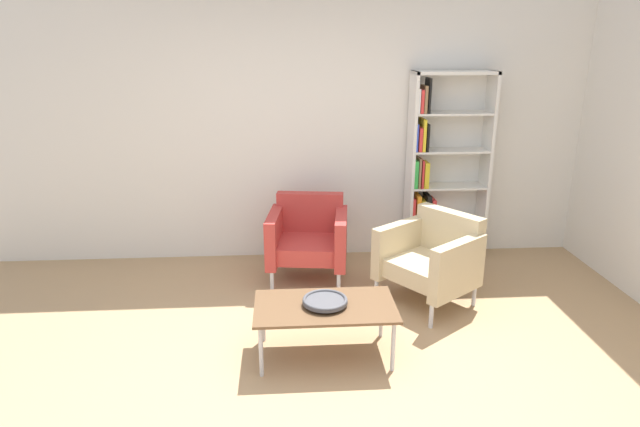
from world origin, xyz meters
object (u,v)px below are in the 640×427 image
object	(u,v)px
bookshelf_tall	(439,172)
decorative_bowl	(325,301)
armchair_corner_red	(432,257)
coffee_table_low	(325,309)
armchair_spare_guest	(308,237)

from	to	relation	value
bookshelf_tall	decorative_bowl	distance (m)	2.28
bookshelf_tall	decorative_bowl	bearing A→B (deg)	-125.59
bookshelf_tall	armchair_corner_red	world-z (taller)	bookshelf_tall
coffee_table_low	bookshelf_tall	bearing A→B (deg)	54.41
armchair_spare_guest	armchair_corner_red	bearing A→B (deg)	-21.72
armchair_spare_guest	armchair_corner_red	world-z (taller)	same
bookshelf_tall	decorative_bowl	world-z (taller)	bookshelf_tall
coffee_table_low	armchair_spare_guest	bearing A→B (deg)	92.20
coffee_table_low	armchair_corner_red	size ratio (longest dim) A/B	1.06
decorative_bowl	armchair_corner_red	world-z (taller)	armchair_corner_red
coffee_table_low	armchair_corner_red	xyz separation A→B (m)	(0.98, 0.79, 0.05)
armchair_spare_guest	coffee_table_low	bearing A→B (deg)	-80.27
coffee_table_low	decorative_bowl	world-z (taller)	decorative_bowl
coffee_table_low	armchair_corner_red	distance (m)	1.26
bookshelf_tall	armchair_spare_guest	bearing A→B (deg)	-161.57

